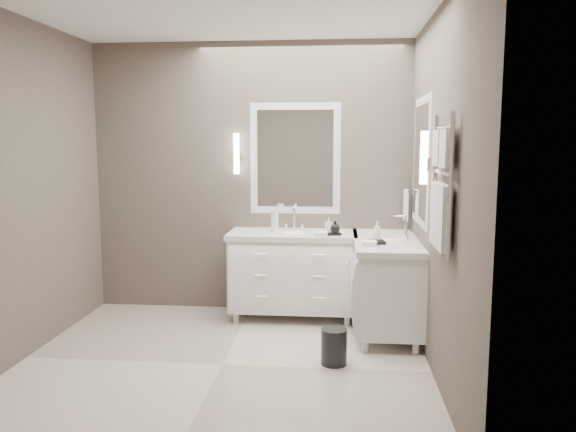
# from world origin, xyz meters

# --- Properties ---
(floor) EXTENTS (3.20, 3.00, 0.01)m
(floor) POSITION_xyz_m (0.00, 0.00, -0.01)
(floor) COLOR beige
(floor) RESTS_ON ground
(ceiling) EXTENTS (3.20, 3.00, 0.01)m
(ceiling) POSITION_xyz_m (0.00, 0.00, 2.71)
(ceiling) COLOR white
(ceiling) RESTS_ON wall_back
(wall_back) EXTENTS (3.20, 0.01, 2.70)m
(wall_back) POSITION_xyz_m (0.00, 1.50, 1.35)
(wall_back) COLOR #514741
(wall_back) RESTS_ON floor
(wall_front) EXTENTS (3.20, 0.01, 2.70)m
(wall_front) POSITION_xyz_m (0.00, -1.50, 1.35)
(wall_front) COLOR #514741
(wall_front) RESTS_ON floor
(wall_left) EXTENTS (0.01, 3.00, 2.70)m
(wall_left) POSITION_xyz_m (-1.60, 0.00, 1.35)
(wall_left) COLOR #514741
(wall_left) RESTS_ON floor
(wall_right) EXTENTS (0.01, 3.00, 2.70)m
(wall_right) POSITION_xyz_m (1.60, 0.00, 1.35)
(wall_right) COLOR #514741
(wall_right) RESTS_ON floor
(vanity_back) EXTENTS (1.24, 0.59, 0.97)m
(vanity_back) POSITION_xyz_m (0.45, 1.23, 0.49)
(vanity_back) COLOR white
(vanity_back) RESTS_ON floor
(vanity_right) EXTENTS (0.59, 1.24, 0.97)m
(vanity_right) POSITION_xyz_m (1.33, 0.90, 0.49)
(vanity_right) COLOR white
(vanity_right) RESTS_ON floor
(mirror_back) EXTENTS (0.90, 0.02, 1.10)m
(mirror_back) POSITION_xyz_m (0.45, 1.49, 1.55)
(mirror_back) COLOR white
(mirror_back) RESTS_ON wall_back
(mirror_right) EXTENTS (0.02, 0.90, 1.10)m
(mirror_right) POSITION_xyz_m (1.59, 0.80, 1.55)
(mirror_right) COLOR white
(mirror_right) RESTS_ON wall_right
(sconce_back) EXTENTS (0.06, 0.06, 0.40)m
(sconce_back) POSITION_xyz_m (-0.13, 1.43, 1.59)
(sconce_back) COLOR white
(sconce_back) RESTS_ON wall_back
(sconce_right) EXTENTS (0.06, 0.06, 0.40)m
(sconce_right) POSITION_xyz_m (1.53, 0.22, 1.59)
(sconce_right) COLOR white
(sconce_right) RESTS_ON wall_right
(towel_bar_corner) EXTENTS (0.03, 0.22, 0.30)m
(towel_bar_corner) POSITION_xyz_m (1.54, 1.36, 1.12)
(towel_bar_corner) COLOR white
(towel_bar_corner) RESTS_ON wall_right
(towel_ladder) EXTENTS (0.06, 0.58, 0.90)m
(towel_ladder) POSITION_xyz_m (1.55, -0.40, 1.39)
(towel_ladder) COLOR white
(towel_ladder) RESTS_ON wall_right
(waste_bin) EXTENTS (0.21, 0.21, 0.28)m
(waste_bin) POSITION_xyz_m (0.86, 0.09, 0.14)
(waste_bin) COLOR black
(waste_bin) RESTS_ON floor
(amenity_tray_back) EXTENTS (0.18, 0.15, 0.02)m
(amenity_tray_back) POSITION_xyz_m (0.83, 1.11, 0.86)
(amenity_tray_back) COLOR black
(amenity_tray_back) RESTS_ON vanity_back
(amenity_tray_right) EXTENTS (0.15, 0.18, 0.03)m
(amenity_tray_right) POSITION_xyz_m (1.22, 0.70, 0.86)
(amenity_tray_right) COLOR black
(amenity_tray_right) RESTS_ON vanity_right
(water_bottle) EXTENTS (0.09, 0.09, 0.21)m
(water_bottle) POSITION_xyz_m (0.27, 1.21, 0.96)
(water_bottle) COLOR silver
(water_bottle) RESTS_ON vanity_back
(soap_bottle_a) EXTENTS (0.07, 0.07, 0.14)m
(soap_bottle_a) POSITION_xyz_m (0.80, 1.13, 0.94)
(soap_bottle_a) COLOR white
(soap_bottle_a) RESTS_ON amenity_tray_back
(soap_bottle_b) EXTENTS (0.12, 0.12, 0.11)m
(soap_bottle_b) POSITION_xyz_m (0.86, 1.08, 0.93)
(soap_bottle_b) COLOR black
(soap_bottle_b) RESTS_ON amenity_tray_back
(soap_bottle_c) EXTENTS (0.08, 0.08, 0.16)m
(soap_bottle_c) POSITION_xyz_m (1.22, 0.70, 0.96)
(soap_bottle_c) COLOR white
(soap_bottle_c) RESTS_ON amenity_tray_right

